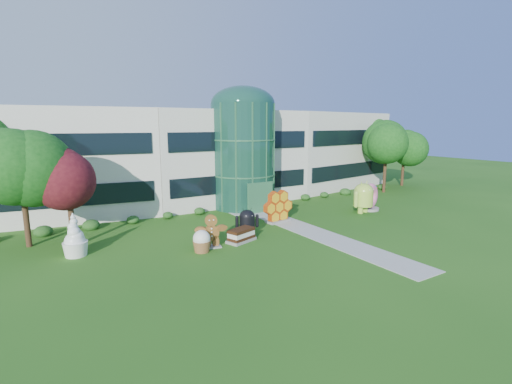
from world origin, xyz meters
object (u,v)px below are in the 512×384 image
android_black (247,220)px  android_green (363,195)px  donut (369,197)px  gingerbread (211,231)px

android_black → android_green: bearing=13.9°
android_green → donut: 1.43m
donut → gingerbread: 17.24m
android_black → gingerbread: (-3.53, -1.39, 0.05)m
android_black → donut: size_ratio=0.83×
donut → gingerbread: donut is taller
android_green → android_black: size_ratio=1.50×
android_green → donut: size_ratio=1.25×
android_green → gingerbread: (-15.82, -1.53, -0.48)m
android_green → gingerbread: 15.90m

